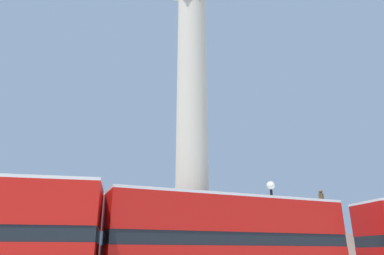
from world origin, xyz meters
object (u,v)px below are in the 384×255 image
(monument_column, at_px, (192,156))
(street_lamp, at_px, (274,224))
(equestrian_statue, at_px, (329,255))
(bus_c, at_px, (231,240))

(monument_column, xyz_separation_m, street_lamp, (4.00, -1.79, -3.87))
(equestrian_statue, relative_size, street_lamp, 1.11)
(bus_c, relative_size, equestrian_statue, 1.87)
(bus_c, bearing_deg, street_lamp, 22.29)
(bus_c, distance_m, equestrian_statue, 11.63)
(bus_c, xyz_separation_m, equestrian_statue, (9.83, 6.18, -0.67))
(street_lamp, bearing_deg, equestrian_statue, 34.05)
(monument_column, distance_m, street_lamp, 5.85)
(monument_column, height_order, bus_c, monument_column)
(monument_column, relative_size, bus_c, 1.85)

